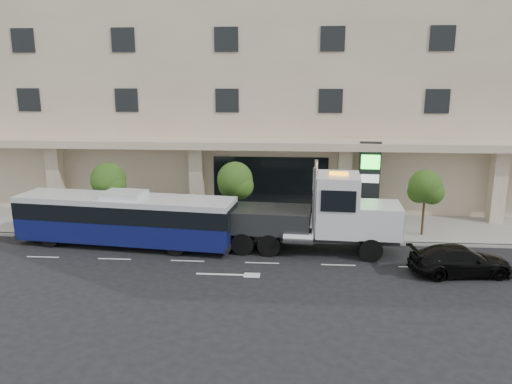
% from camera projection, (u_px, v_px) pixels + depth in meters
% --- Properties ---
extents(ground, '(120.00, 120.00, 0.00)m').
position_uv_depth(ground, '(264.00, 253.00, 27.81)').
color(ground, black).
rests_on(ground, ground).
extents(sidewalk, '(120.00, 6.00, 0.15)m').
position_uv_depth(sidewalk, '(268.00, 226.00, 32.64)').
color(sidewalk, gray).
rests_on(sidewalk, ground).
extents(curb, '(120.00, 0.30, 0.15)m').
position_uv_depth(curb, '(266.00, 240.00, 29.73)').
color(curb, gray).
rests_on(curb, ground).
extents(convention_center, '(60.00, 17.60, 20.00)m').
position_uv_depth(convention_center, '(275.00, 72.00, 40.51)').
color(convention_center, tan).
rests_on(convention_center, ground).
extents(tree_left, '(2.27, 2.20, 4.22)m').
position_uv_depth(tree_left, '(109.00, 182.00, 31.30)').
color(tree_left, '#422B19').
rests_on(tree_left, sidewalk).
extents(tree_mid, '(2.28, 2.20, 4.38)m').
position_uv_depth(tree_mid, '(235.00, 182.00, 30.69)').
color(tree_mid, '#422B19').
rests_on(tree_mid, sidewalk).
extents(tree_right, '(2.10, 2.00, 4.04)m').
position_uv_depth(tree_right, '(426.00, 189.00, 29.92)').
color(tree_right, '#422B19').
rests_on(tree_right, sidewalk).
extents(city_bus, '(12.93, 4.11, 3.22)m').
position_uv_depth(city_bus, '(126.00, 218.00, 28.75)').
color(city_bus, black).
rests_on(city_bus, ground).
extents(tow_truck, '(11.01, 3.34, 5.00)m').
position_uv_depth(tow_truck, '(319.00, 216.00, 27.68)').
color(tow_truck, '#2D3033').
rests_on(tow_truck, ground).
extents(black_sedan, '(5.22, 2.64, 1.45)m').
position_uv_depth(black_sedan, '(460.00, 260.00, 24.70)').
color(black_sedan, black).
rests_on(black_sedan, ground).
extents(signage_pylon, '(1.38, 0.61, 5.40)m').
position_uv_depth(signage_pylon, '(369.00, 183.00, 32.29)').
color(signage_pylon, black).
rests_on(signage_pylon, sidewalk).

